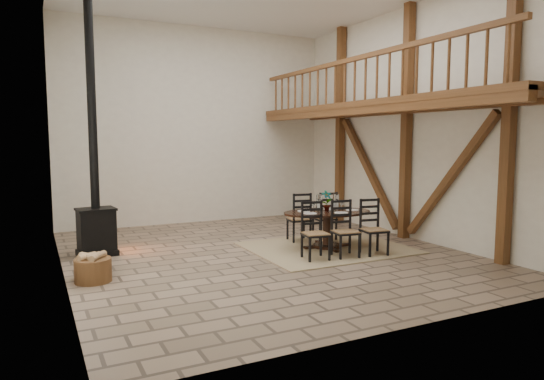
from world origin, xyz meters
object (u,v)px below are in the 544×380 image
dining_table (330,229)px  wood_stove (95,196)px  log_stack (89,272)px  log_basket (93,269)px

dining_table → wood_stove: wood_stove is taller
log_stack → log_basket: bearing=-69.6°
dining_table → log_stack: bearing=-170.7°
wood_stove → log_stack: (-0.31, -1.62, -1.00)m
log_basket → log_stack: bearing=110.4°
wood_stove → log_basket: wood_stove is taller
log_stack → wood_stove: bearing=79.0°
wood_stove → log_stack: bearing=-107.0°
wood_stove → log_stack: 1.93m
dining_table → wood_stove: (-4.14, 1.53, 0.71)m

